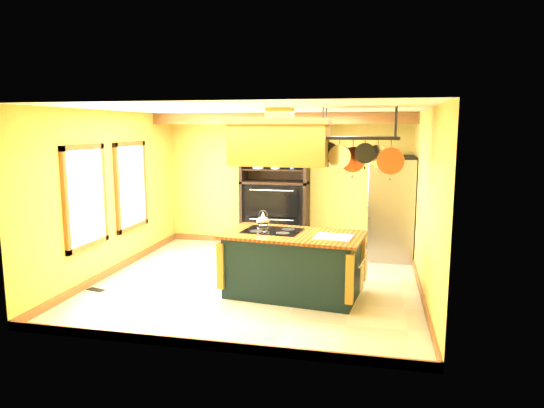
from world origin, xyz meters
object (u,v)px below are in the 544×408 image
at_px(refrigerator, 391,210).
at_px(hutch, 275,203).
at_px(range_hood, 280,141).
at_px(pot_rack, 360,147).
at_px(kitchen_island, 293,264).

relative_size(refrigerator, hutch, 0.79).
xyz_separation_m(range_hood, pot_rack, (1.11, -0.00, -0.08)).
relative_size(pot_rack, refrigerator, 0.62).
relative_size(kitchen_island, hutch, 0.89).
xyz_separation_m(pot_rack, hutch, (-1.75, 2.76, -1.25)).
relative_size(range_hood, hutch, 0.60).
bearing_deg(kitchen_island, hutch, 113.84).
bearing_deg(hutch, refrigerator, -8.59).
distance_m(kitchen_island, refrigerator, 2.84).
bearing_deg(kitchen_island, pot_rack, 6.98).
xyz_separation_m(kitchen_island, refrigerator, (1.43, 2.42, 0.44)).
relative_size(kitchen_island, pot_rack, 1.82).
bearing_deg(hutch, range_hood, -77.05).
bearing_deg(kitchen_island, refrigerator, 66.38).
bearing_deg(hutch, kitchen_island, -73.20).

